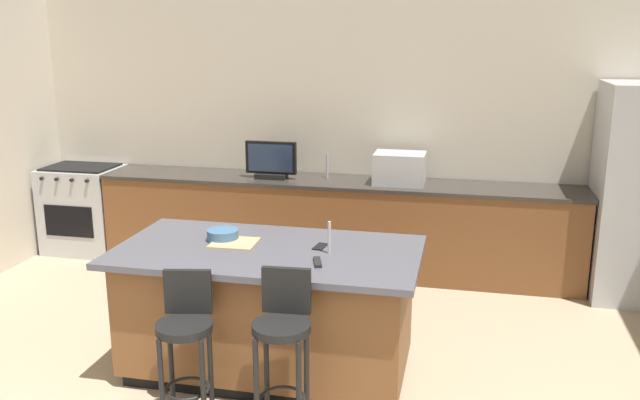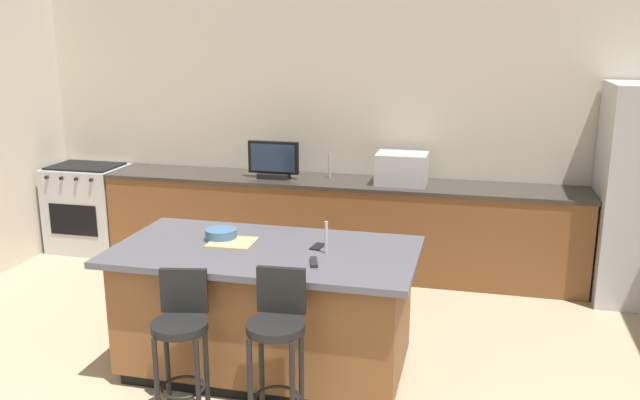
% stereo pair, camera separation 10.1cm
% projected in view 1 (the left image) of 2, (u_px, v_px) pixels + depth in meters
% --- Properties ---
extents(wall_back, '(7.11, 0.12, 2.92)m').
position_uv_depth(wall_back, '(350.00, 121.00, 6.72)').
color(wall_back, beige).
rests_on(wall_back, ground_plane).
extents(counter_back, '(4.74, 0.62, 0.92)m').
position_uv_depth(counter_back, '(335.00, 225.00, 6.62)').
color(counter_back, brown).
rests_on(counter_back, ground_plane).
extents(kitchen_island, '(2.07, 1.08, 0.91)m').
position_uv_depth(kitchen_island, '(269.00, 310.00, 4.62)').
color(kitchen_island, black).
rests_on(kitchen_island, ground_plane).
extents(range_oven, '(0.79, 0.63, 0.94)m').
position_uv_depth(range_oven, '(84.00, 209.00, 7.21)').
color(range_oven, '#B7BABF').
rests_on(range_oven, ground_plane).
extents(microwave, '(0.48, 0.36, 0.30)m').
position_uv_depth(microwave, '(400.00, 168.00, 6.34)').
color(microwave, '#B7BABF').
rests_on(microwave, counter_back).
extents(tv_monitor, '(0.51, 0.16, 0.37)m').
position_uv_depth(tv_monitor, '(271.00, 162.00, 6.55)').
color(tv_monitor, black).
rests_on(tv_monitor, counter_back).
extents(sink_faucet_back, '(0.02, 0.02, 0.24)m').
position_uv_depth(sink_faucet_back, '(327.00, 166.00, 6.60)').
color(sink_faucet_back, '#B2B2B7').
rests_on(sink_faucet_back, counter_back).
extents(sink_faucet_island, '(0.02, 0.02, 0.22)m').
position_uv_depth(sink_faucet_island, '(329.00, 237.00, 4.39)').
color(sink_faucet_island, '#B2B2B7').
rests_on(sink_faucet_island, kitchen_island).
extents(bar_stool_left, '(0.35, 0.36, 0.94)m').
position_uv_depth(bar_stool_left, '(186.00, 336.00, 4.00)').
color(bar_stool_left, black).
rests_on(bar_stool_left, ground_plane).
extents(bar_stool_right, '(0.34, 0.35, 1.01)m').
position_uv_depth(bar_stool_right, '(283.00, 340.00, 3.84)').
color(bar_stool_right, black).
rests_on(bar_stool_right, ground_plane).
extents(fruit_bowl, '(0.22, 0.22, 0.08)m').
position_uv_depth(fruit_bowl, '(223.00, 235.00, 4.68)').
color(fruit_bowl, '#3F668C').
rests_on(fruit_bowl, kitchen_island).
extents(cell_phone, '(0.09, 0.16, 0.01)m').
position_uv_depth(cell_phone, '(320.00, 246.00, 4.54)').
color(cell_phone, black).
rests_on(cell_phone, kitchen_island).
extents(tv_remote, '(0.09, 0.18, 0.02)m').
position_uv_depth(tv_remote, '(317.00, 262.00, 4.22)').
color(tv_remote, black).
rests_on(tv_remote, kitchen_island).
extents(cutting_board, '(0.32, 0.29, 0.02)m').
position_uv_depth(cutting_board, '(234.00, 243.00, 4.60)').
color(cutting_board, tan).
rests_on(cutting_board, kitchen_island).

